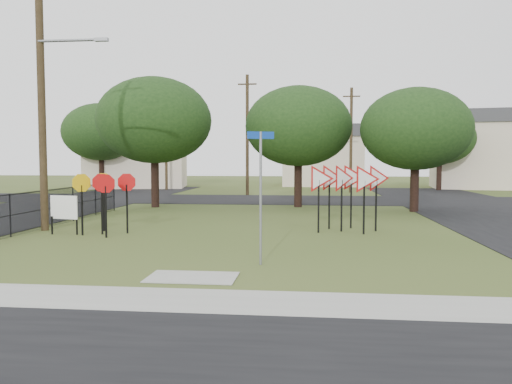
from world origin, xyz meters
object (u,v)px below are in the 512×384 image
street_name_sign (261,190)px  stop_sign_cluster (104,188)px  info_board (64,209)px  yield_sign_cluster (347,181)px

street_name_sign → stop_sign_cluster: size_ratio=1.53×
stop_sign_cluster → info_board: bearing=-171.4°
yield_sign_cluster → info_board: bearing=-169.0°
street_name_sign → yield_sign_cluster: bearing=67.6°
yield_sign_cluster → street_name_sign: bearing=-112.4°
info_board → yield_sign_cluster: bearing=11.0°
street_name_sign → yield_sign_cluster: street_name_sign is taller
street_name_sign → info_board: (-7.44, 4.38, -0.97)m
street_name_sign → stop_sign_cluster: (-6.04, 4.60, -0.26)m
street_name_sign → yield_sign_cluster: 6.85m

